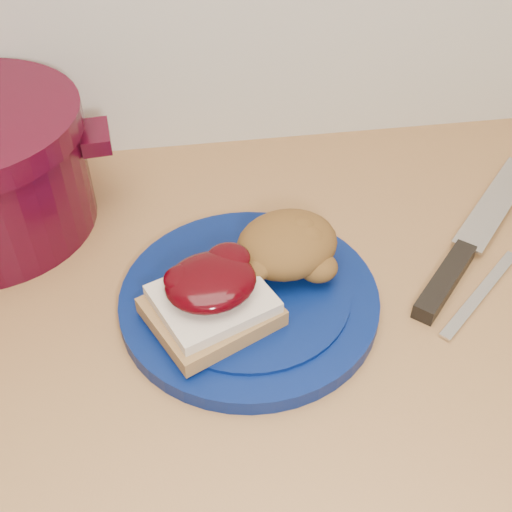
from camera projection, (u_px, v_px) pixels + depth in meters
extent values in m
cube|color=beige|center=(234.00, 510.00, 0.99)|extent=(4.00, 0.60, 0.86)
cylinder|color=#05154D|center=(249.00, 300.00, 0.66)|extent=(0.34, 0.34, 0.02)
cube|color=olive|center=(211.00, 312.00, 0.61)|extent=(0.14, 0.14, 0.02)
cube|color=beige|center=(212.00, 299.00, 0.61)|extent=(0.13, 0.12, 0.01)
ellipsoid|color=black|center=(211.00, 282.00, 0.60)|extent=(0.11, 0.10, 0.03)
ellipsoid|color=brown|center=(287.00, 244.00, 0.66)|extent=(0.13, 0.12, 0.05)
cube|color=black|center=(445.00, 281.00, 0.68)|extent=(0.10, 0.10, 0.02)
cube|color=silver|center=(497.00, 202.00, 0.77)|extent=(0.16, 0.17, 0.00)
cube|color=silver|center=(481.00, 293.00, 0.67)|extent=(0.13, 0.11, 0.00)
cube|color=#390514|center=(95.00, 137.00, 0.72)|extent=(0.04, 0.06, 0.02)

